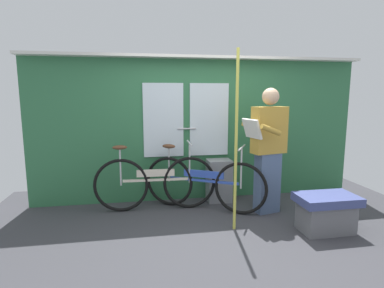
% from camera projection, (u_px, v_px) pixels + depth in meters
% --- Properties ---
extents(ground_plane, '(6.04, 4.12, 0.04)m').
position_uv_depth(ground_plane, '(219.00, 232.00, 3.76)').
color(ground_plane, '#38383D').
extents(train_door_wall, '(5.04, 0.28, 2.18)m').
position_uv_depth(train_door_wall, '(199.00, 126.00, 4.79)').
color(train_door_wall, '#2D6B42').
rests_on(train_door_wall, ground_plane).
extents(bicycle_near_door, '(1.72, 0.44, 0.97)m').
position_uv_depth(bicycle_near_door, '(155.00, 182.00, 4.38)').
color(bicycle_near_door, black).
rests_on(bicycle_near_door, ground_plane).
extents(bicycle_leaning_behind, '(1.58, 0.92, 0.94)m').
position_uv_depth(bicycle_leaning_behind, '(203.00, 183.00, 4.39)').
color(bicycle_leaning_behind, black).
rests_on(bicycle_leaning_behind, ground_plane).
extents(passenger_reading_newspaper, '(0.62, 0.55, 1.71)m').
position_uv_depth(passenger_reading_newspaper, '(268.00, 148.00, 4.22)').
color(passenger_reading_newspaper, slate).
rests_on(passenger_reading_newspaper, ground_plane).
extents(trash_bin_by_wall, '(0.36, 0.28, 0.65)m').
position_uv_depth(trash_bin_by_wall, '(219.00, 180.00, 4.77)').
color(trash_bin_by_wall, gray).
rests_on(trash_bin_by_wall, ground_plane).
extents(handrail_pole, '(0.04, 0.04, 2.14)m').
position_uv_depth(handrail_pole, '(236.00, 142.00, 3.64)').
color(handrail_pole, '#C6C14C').
rests_on(handrail_pole, ground_plane).
extents(bench_seat_corner, '(0.70, 0.44, 0.45)m').
position_uv_depth(bench_seat_corner, '(326.00, 212.00, 3.71)').
color(bench_seat_corner, '#3D477F').
rests_on(bench_seat_corner, ground_plane).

